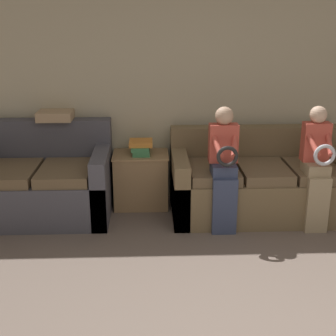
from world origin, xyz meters
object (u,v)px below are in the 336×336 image
couch_side (42,184)px  throw_pillow (56,115)px  child_left_seated (224,163)px  book_stack (141,147)px  child_right_seated (317,162)px  couch_main (259,184)px  side_shelf (141,179)px

couch_side → throw_pillow: bearing=69.0°
throw_pillow → couch_side: bearing=-111.0°
child_left_seated → book_stack: 1.05m
book_stack → child_right_seated: bearing=-20.2°
couch_main → child_right_seated: child_right_seated is taller
couch_main → couch_side: 2.35m
child_left_seated → child_right_seated: (0.92, -0.00, 0.00)m
throw_pillow → book_stack: bearing=-8.2°
couch_side → child_right_seated: 2.87m
side_shelf → book_stack: book_stack is taller
side_shelf → throw_pillow: (-0.93, 0.14, 0.72)m
book_stack → couch_side: bearing=-168.9°
couch_main → throw_pillow: (-2.22, 0.39, 0.70)m
child_right_seated → child_left_seated: bearing=179.9°
couch_main → child_right_seated: 0.70m
side_shelf → book_stack: size_ratio=1.92×
child_right_seated → couch_main: bearing=140.2°
couch_main → child_left_seated: bearing=-140.3°
couch_side → side_shelf: couch_side is taller
child_left_seated → side_shelf: 1.12m
couch_main → throw_pillow: bearing=170.0°
child_left_seated → throw_pillow: (-1.76, 0.78, 0.34)m
child_left_seated → throw_pillow: bearing=156.1°
couch_side → child_right_seated: (2.82, -0.44, 0.35)m
side_shelf → child_right_seated: bearing=-20.1°
couch_side → book_stack: 1.14m
side_shelf → child_left_seated: bearing=-37.6°
child_right_seated → book_stack: bearing=159.8°
child_right_seated → book_stack: (-1.75, 0.64, -0.00)m
couch_main → child_left_seated: size_ratio=1.54×
side_shelf → book_stack: (0.00, 0.00, 0.38)m
child_right_seated → throw_pillow: child_right_seated is taller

